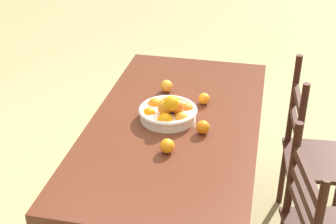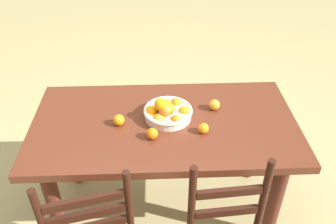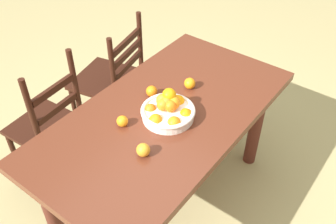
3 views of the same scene
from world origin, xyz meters
name	(u,v)px [view 2 (image 2 of 3)]	position (x,y,z in m)	size (l,w,h in m)	color
ground_plane	(165,205)	(0.00, 0.00, 0.00)	(12.00, 12.00, 0.00)	tan
dining_table	(164,137)	(0.00, 0.00, 0.65)	(1.59, 0.84, 0.78)	#562819
fruit_bowl	(167,111)	(-0.02, -0.04, 0.83)	(0.30, 0.30, 0.15)	silver
orange_loose_0	(214,105)	(-0.32, -0.11, 0.81)	(0.07, 0.07, 0.07)	orange
orange_loose_1	(203,128)	(-0.22, 0.12, 0.81)	(0.06, 0.06, 0.06)	orange
orange_loose_2	(152,134)	(0.07, 0.15, 0.81)	(0.07, 0.07, 0.07)	orange
orange_loose_3	(119,120)	(0.27, 0.02, 0.81)	(0.07, 0.07, 0.07)	orange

